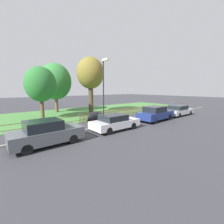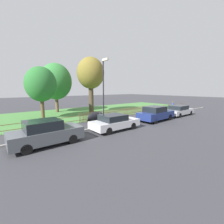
# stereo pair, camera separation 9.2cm
# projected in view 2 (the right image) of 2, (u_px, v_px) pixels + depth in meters

# --- Properties ---
(ground_plane) EXTENTS (120.00, 120.00, 0.00)m
(ground_plane) POSITION_uv_depth(u_px,v_px,m) (144.00, 120.00, 16.72)
(ground_plane) COLOR #38383D
(kerb_stone) EXTENTS (34.18, 0.20, 0.12)m
(kerb_stone) POSITION_uv_depth(u_px,v_px,m) (143.00, 119.00, 16.79)
(kerb_stone) COLOR gray
(kerb_stone) RESTS_ON ground
(grass_strip) EXTENTS (34.18, 11.66, 0.01)m
(grass_strip) POSITION_uv_depth(u_px,v_px,m) (99.00, 111.00, 23.52)
(grass_strip) COLOR #477F3D
(grass_strip) RESTS_ON ground
(park_fence) EXTENTS (34.18, 0.05, 1.00)m
(park_fence) POSITION_uv_depth(u_px,v_px,m) (125.00, 112.00, 18.97)
(park_fence) COLOR olive
(park_fence) RESTS_ON ground
(parked_car_silver_hatchback) EXTENTS (4.17, 1.86, 1.55)m
(parked_car_silver_hatchback) POSITION_uv_depth(u_px,v_px,m) (46.00, 133.00, 9.09)
(parked_car_silver_hatchback) COLOR #51565B
(parked_car_silver_hatchback) RESTS_ON ground
(parked_car_black_saloon) EXTENTS (4.18, 1.89, 1.31)m
(parked_car_black_saloon) POSITION_uv_depth(u_px,v_px,m) (114.00, 122.00, 12.49)
(parked_car_black_saloon) COLOR silver
(parked_car_black_saloon) RESTS_ON ground
(parked_car_navy_estate) EXTENTS (4.52, 2.00, 1.58)m
(parked_car_navy_estate) POSITION_uv_depth(u_px,v_px,m) (156.00, 113.00, 16.04)
(parked_car_navy_estate) COLOR navy
(parked_car_navy_estate) RESTS_ON ground
(parked_car_red_compact) EXTENTS (4.55, 1.87, 1.32)m
(parked_car_red_compact) POSITION_uv_depth(u_px,v_px,m) (179.00, 110.00, 19.24)
(parked_car_red_compact) COLOR #BCBCC1
(parked_car_red_compact) RESTS_ON ground
(covered_motorcycle) EXTENTS (1.99, 0.82, 1.09)m
(covered_motorcycle) POSITION_uv_depth(u_px,v_px,m) (96.00, 116.00, 15.26)
(covered_motorcycle) COLOR black
(covered_motorcycle) RESTS_ON ground
(tree_nearest_kerb) EXTENTS (3.36, 3.36, 5.85)m
(tree_nearest_kerb) POSITION_uv_depth(u_px,v_px,m) (41.00, 84.00, 16.65)
(tree_nearest_kerb) COLOR brown
(tree_nearest_kerb) RESTS_ON ground
(tree_behind_motorcycle) EXTENTS (4.53, 4.53, 7.06)m
(tree_behind_motorcycle) POSITION_uv_depth(u_px,v_px,m) (56.00, 82.00, 21.70)
(tree_behind_motorcycle) COLOR brown
(tree_behind_motorcycle) RESTS_ON ground
(tree_mid_park) EXTENTS (3.80, 3.80, 7.79)m
(tree_mid_park) POSITION_uv_depth(u_px,v_px,m) (91.00, 74.00, 20.94)
(tree_mid_park) COLOR #473828
(tree_mid_park) RESTS_ON ground
(pedestrian_near_fence) EXTENTS (0.43, 0.43, 1.58)m
(pedestrian_near_fence) POSITION_uv_depth(u_px,v_px,m) (173.00, 106.00, 21.83)
(pedestrian_near_fence) COLOR black
(pedestrian_near_fence) RESTS_ON ground
(street_lamp) EXTENTS (0.20, 0.79, 6.01)m
(street_lamp) POSITION_uv_depth(u_px,v_px,m) (104.00, 85.00, 13.47)
(street_lamp) COLOR black
(street_lamp) RESTS_ON ground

